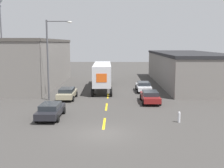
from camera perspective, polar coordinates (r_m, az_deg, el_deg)
ground_plane at (r=21.06m, az=-1.89°, el=-10.01°), size 160.00×160.00×0.00m
road_centerline at (r=29.52m, az=-1.13°, el=-4.64°), size 0.20×15.72×0.01m
warehouse_left at (r=46.39m, az=-17.91°, el=4.18°), size 11.98×22.38×7.22m
warehouse_right at (r=47.22m, az=14.88°, el=3.11°), size 9.32×26.35×5.15m
semi_truck at (r=40.65m, az=-1.95°, el=2.15°), size 2.98×13.84×3.78m
parked_car_left_far at (r=33.84m, az=-9.12°, el=-1.84°), size 2.03×4.66×1.34m
parked_car_left_near at (r=25.63m, az=-12.35°, el=-5.19°), size 2.03×4.66×1.34m
parked_car_right_far at (r=38.95m, az=6.42°, el=-0.46°), size 2.03×4.66×1.34m
parked_car_right_mid at (r=31.65m, az=7.76°, el=-2.51°), size 2.03×4.66×1.34m
street_lamp at (r=33.13m, az=-12.40°, el=5.87°), size 2.98×0.32×9.22m
fire_hydrant at (r=24.39m, az=13.46°, el=-6.54°), size 0.22×0.22×0.93m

